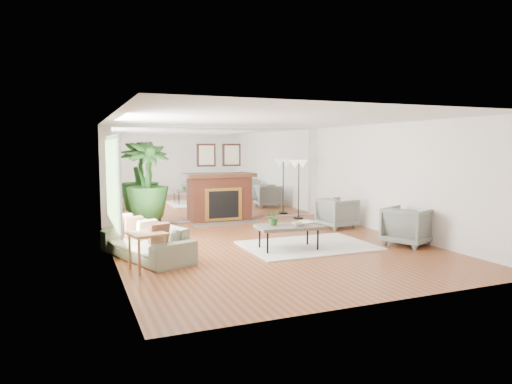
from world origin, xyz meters
name	(u,v)px	position (x,y,z in m)	size (l,w,h in m)	color
ground	(272,247)	(0.00, 0.00, 0.00)	(7.00, 7.00, 0.00)	brown
wall_left	(113,189)	(-2.99, 0.00, 1.25)	(0.02, 7.00, 2.50)	white
wall_right	(396,180)	(2.99, 0.00, 1.25)	(0.02, 7.00, 2.50)	white
wall_back	(219,174)	(0.00, 3.49, 1.25)	(6.00, 0.02, 2.50)	white
mirror_panel	(219,174)	(0.00, 3.47, 1.25)	(5.40, 0.04, 2.40)	silver
window_panel	(112,182)	(-2.96, 0.40, 1.35)	(0.04, 2.40, 1.50)	#B2E09E
fireplace	(221,197)	(0.00, 3.26, 0.66)	(1.85, 0.83, 2.05)	brown
area_rug	(308,246)	(0.67, -0.25, 0.01)	(2.51, 1.79, 0.03)	white
coffee_table	(288,227)	(0.17, -0.39, 0.44)	(1.26, 0.81, 0.48)	#63594E
sofa	(146,242)	(-2.45, -0.01, 0.30)	(2.05, 0.80, 0.60)	gray
armchair_back	(337,213)	(2.35, 1.34, 0.36)	(0.78, 0.80, 0.73)	slate
armchair_front	(408,226)	(2.60, -0.87, 0.38)	(0.82, 0.84, 0.77)	slate
side_table	(147,239)	(-2.55, -0.83, 0.52)	(0.64, 0.64, 0.62)	olive
potted_ficus	(147,183)	(-1.98, 2.79, 1.12)	(1.14, 1.14, 2.10)	black
floor_lamp	(299,169)	(2.12, 2.96, 1.37)	(0.52, 0.29, 1.61)	black
tabletop_plant	(274,217)	(-0.08, -0.25, 0.63)	(0.28, 0.24, 0.31)	#2A5D22
fruit_bowl	(299,224)	(0.33, -0.49, 0.51)	(0.26, 0.26, 0.07)	olive
book	(303,222)	(0.56, -0.26, 0.49)	(0.23, 0.32, 0.02)	olive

